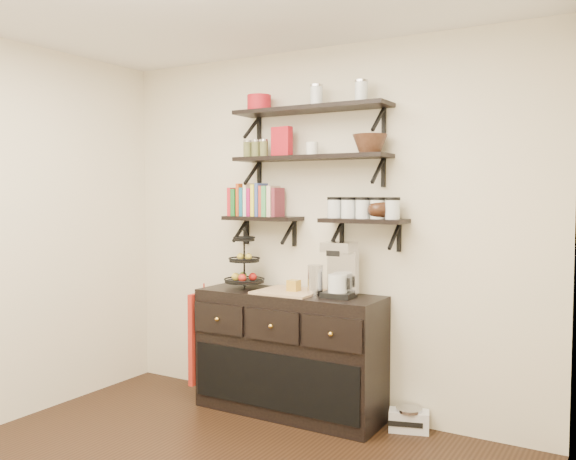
{
  "coord_description": "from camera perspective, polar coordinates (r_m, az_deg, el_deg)",
  "views": [
    {
      "loc": [
        2.12,
        -2.3,
        1.62
      ],
      "look_at": [
        0.09,
        1.15,
        1.38
      ],
      "focal_mm": 38.0,
      "sensor_mm": 36.0,
      "label": 1
    }
  ],
  "objects": [
    {
      "name": "cookbooks",
      "position": [
        4.7,
        -2.91,
        2.7
      ],
      "size": [
        0.43,
        0.15,
        0.26
      ],
      "color": "red",
      "rests_on": "shelf_low_left"
    },
    {
      "name": "recipe_box",
      "position": [
        4.58,
        -0.58,
        8.25
      ],
      "size": [
        0.17,
        0.08,
        0.22
      ],
      "primitive_type": "cube",
      "rotation": [
        0.0,
        0.0,
        -0.11
      ],
      "color": "#AA131E",
      "rests_on": "shelf_mid"
    },
    {
      "name": "radio",
      "position": [
        4.43,
        11.24,
        -17.02
      ],
      "size": [
        0.3,
        0.22,
        0.16
      ],
      "rotation": [
        0.0,
        0.0,
        0.31
      ],
      "color": "silver",
      "rests_on": "floor"
    },
    {
      "name": "glass_canisters",
      "position": [
        4.28,
        7.0,
        1.94
      ],
      "size": [
        0.54,
        0.1,
        0.13
      ],
      "color": "silver",
      "rests_on": "shelf_low_right"
    },
    {
      "name": "back_wall",
      "position": [
        4.58,
        2.88,
        -0.01
      ],
      "size": [
        3.5,
        0.02,
        2.7
      ],
      "primitive_type": "cube",
      "color": "beige",
      "rests_on": "ground"
    },
    {
      "name": "apron",
      "position": [
        4.88,
        -8.02,
        -9.88
      ],
      "size": [
        0.04,
        0.3,
        0.71
      ],
      "primitive_type": "cube",
      "color": "#9B2010",
      "rests_on": "sideboard"
    },
    {
      "name": "coffee_maker",
      "position": [
        4.29,
        4.94,
        -3.81
      ],
      "size": [
        0.22,
        0.21,
        0.39
      ],
      "rotation": [
        0.0,
        0.0,
        0.06
      ],
      "color": "black",
      "rests_on": "sideboard"
    },
    {
      "name": "walnut_bowl",
      "position": [
        4.26,
        7.67,
        7.99
      ],
      "size": [
        0.24,
        0.24,
        0.13
      ],
      "primitive_type": null,
      "color": "black",
      "rests_on": "shelf_mid"
    },
    {
      "name": "sideboard",
      "position": [
        4.57,
        0.11,
        -11.43
      ],
      "size": [
        1.4,
        0.5,
        0.92
      ],
      "color": "black",
      "rests_on": "floor"
    },
    {
      "name": "shelf_top",
      "position": [
        4.49,
        2.12,
        11.19
      ],
      "size": [
        1.2,
        0.27,
        0.23
      ],
      "color": "black",
      "rests_on": "back_wall"
    },
    {
      "name": "fruit_stand",
      "position": [
        4.67,
        -4.07,
        -3.61
      ],
      "size": [
        0.3,
        0.3,
        0.44
      ],
      "rotation": [
        0.0,
        0.0,
        -0.12
      ],
      "color": "black",
      "rests_on": "sideboard"
    },
    {
      "name": "ramekins",
      "position": [
        4.45,
        2.27,
        7.59
      ],
      "size": [
        0.09,
        0.09,
        0.1
      ],
      "primitive_type": "cylinder",
      "color": "white",
      "rests_on": "shelf_mid"
    },
    {
      "name": "thermal_carafe",
      "position": [
        4.33,
        2.57,
        -4.72
      ],
      "size": [
        0.11,
        0.11,
        0.22
      ],
      "primitive_type": "cylinder",
      "color": "silver",
      "rests_on": "sideboard"
    },
    {
      "name": "red_pot",
      "position": [
        4.72,
        -2.72,
        11.77
      ],
      "size": [
        0.18,
        0.18,
        0.12
      ],
      "primitive_type": "cylinder",
      "color": "#AA131E",
      "rests_on": "shelf_top"
    },
    {
      "name": "teapot",
      "position": [
        4.24,
        8.47,
        2.04
      ],
      "size": [
        0.21,
        0.17,
        0.15
      ],
      "primitive_type": null,
      "rotation": [
        0.0,
        0.0,
        -0.1
      ],
      "color": "#321A0F",
      "rests_on": "shelf_low_right"
    },
    {
      "name": "candle",
      "position": [
        4.45,
        0.54,
        -5.21
      ],
      "size": [
        0.08,
        0.08,
        0.08
      ],
      "primitive_type": "cube",
      "color": "#AF8228",
      "rests_on": "sideboard"
    },
    {
      "name": "right_wall",
      "position": [
        2.34,
        21.29,
        -3.54
      ],
      "size": [
        0.02,
        3.5,
        2.7
      ],
      "primitive_type": "cube",
      "color": "beige",
      "rests_on": "ground"
    },
    {
      "name": "shelf_mid",
      "position": [
        4.46,
        2.11,
        6.73
      ],
      "size": [
        1.2,
        0.27,
        0.23
      ],
      "color": "black",
      "rests_on": "back_wall"
    },
    {
      "name": "shelf_low_left",
      "position": [
        4.68,
        -2.35,
        1.02
      ],
      "size": [
        0.6,
        0.25,
        0.23
      ],
      "color": "black",
      "rests_on": "back_wall"
    },
    {
      "name": "shelf_low_right",
      "position": [
        4.28,
        7.13,
        0.77
      ],
      "size": [
        0.6,
        0.25,
        0.23
      ],
      "color": "black",
      "rests_on": "back_wall"
    }
  ]
}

